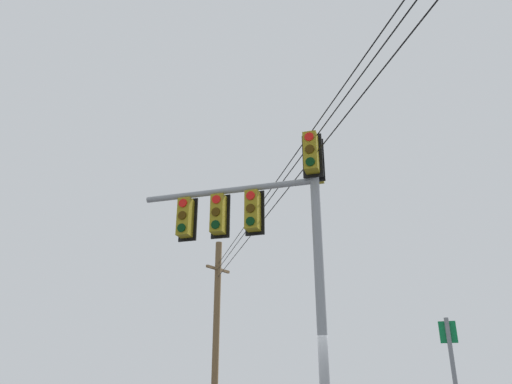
# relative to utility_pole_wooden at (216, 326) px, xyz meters

# --- Properties ---
(signal_mast_assembly) EXTENTS (3.31, 3.40, 6.84)m
(signal_mast_assembly) POSITION_rel_utility_pole_wooden_xyz_m (12.93, -4.22, 0.69)
(signal_mast_assembly) COLOR gray
(signal_mast_assembly) RESTS_ON ground
(utility_pole_wooden) EXTENTS (0.88, 1.56, 8.32)m
(utility_pole_wooden) POSITION_rel_utility_pole_wooden_xyz_m (0.00, 0.00, 0.00)
(utility_pole_wooden) COLOR brown
(utility_pole_wooden) RESTS_ON ground
(overhead_wire_span) EXTENTS (29.99, 7.75, 1.13)m
(overhead_wire_span) POSITION_rel_utility_pole_wooden_xyz_m (14.99, -3.86, 2.45)
(overhead_wire_span) COLOR black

